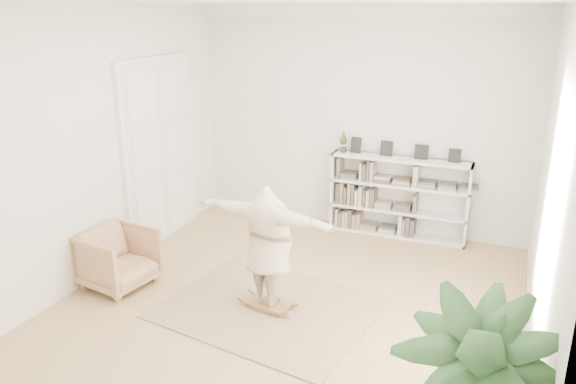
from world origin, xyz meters
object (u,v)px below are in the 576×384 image
object	(u,v)px
bookshelf	(398,198)
rocker_board	(269,304)
armchair	(118,258)
person	(268,243)

from	to	relation	value
bookshelf	rocker_board	xyz separation A→B (m)	(-0.94, -2.97, -0.57)
armchair	rocker_board	size ratio (longest dim) A/B	1.54
bookshelf	rocker_board	bearing A→B (deg)	-107.52
person	bookshelf	bearing A→B (deg)	-98.72
armchair	rocker_board	xyz separation A→B (m)	(2.10, 0.20, -0.32)
bookshelf	person	bearing A→B (deg)	-107.52
bookshelf	armchair	bearing A→B (deg)	-133.84
armchair	rocker_board	bearing A→B (deg)	-75.74
bookshelf	armchair	size ratio (longest dim) A/B	2.55
bookshelf	rocker_board	distance (m)	3.17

